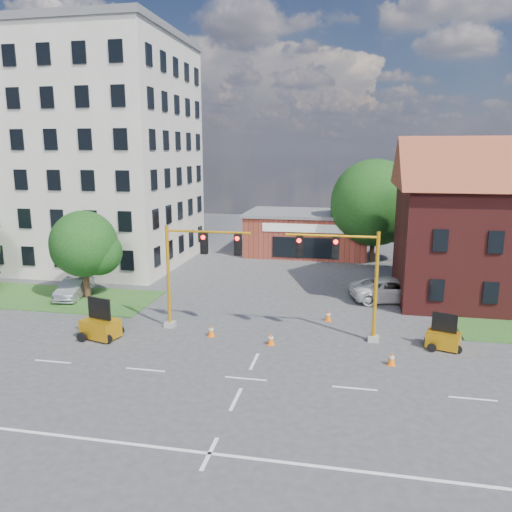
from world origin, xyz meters
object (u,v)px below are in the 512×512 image
(trailer_west, at_px, (100,326))
(pickup_white, at_px, (393,289))
(signal_mast_west, at_px, (195,265))
(signal_mast_east, at_px, (346,272))
(trailer_east, at_px, (443,338))

(trailer_west, distance_m, pickup_white, 19.88)
(signal_mast_west, height_order, signal_mast_east, same)
(signal_mast_east, height_order, trailer_west, signal_mast_east)
(signal_mast_east, bearing_deg, pickup_white, 68.34)
(signal_mast_west, height_order, trailer_east, signal_mast_west)
(signal_mast_east, bearing_deg, signal_mast_west, 180.00)
(trailer_west, distance_m, trailer_east, 18.93)
(signal_mast_east, xyz_separation_m, pickup_white, (3.23, 8.13, -3.09))
(signal_mast_west, distance_m, trailer_west, 6.33)
(signal_mast_west, height_order, pickup_white, signal_mast_west)
(trailer_east, bearing_deg, pickup_white, 122.22)
(trailer_east, bearing_deg, trailer_west, -154.73)
(trailer_west, bearing_deg, pickup_white, 48.10)
(pickup_white, bearing_deg, signal_mast_east, 143.68)
(trailer_east, height_order, pickup_white, trailer_east)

